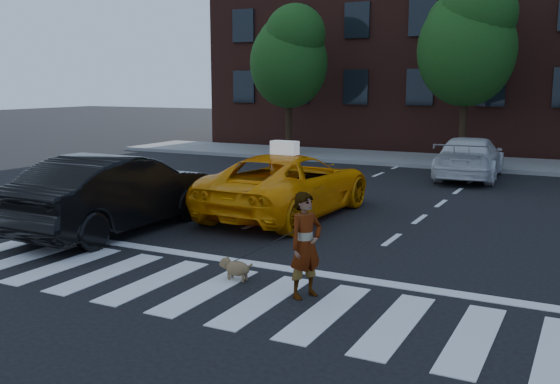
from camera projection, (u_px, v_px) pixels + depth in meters
name	position (u px, v px, depth m)	size (l,w,h in m)	color
ground	(206.00, 291.00, 9.62)	(120.00, 120.00, 0.00)	black
crosswalk	(206.00, 291.00, 9.61)	(13.00, 2.40, 0.01)	silver
stop_line	(257.00, 264.00, 11.02)	(12.00, 0.30, 0.01)	silver
sidewalk_far	(451.00, 162.00, 24.94)	(30.00, 4.00, 0.15)	slate
building	(489.00, 25.00, 30.50)	(26.00, 10.00, 12.00)	#4A211A
tree_left	(290.00, 53.00, 26.88)	(3.39, 3.38, 6.50)	black
tree_mid	(468.00, 38.00, 23.44)	(3.69, 3.69, 7.10)	black
taxi	(288.00, 184.00, 15.09)	(2.49, 5.40, 1.50)	orange
black_sedan	(117.00, 193.00, 13.44)	(1.77, 5.08, 1.67)	black
white_suv	(470.00, 158.00, 20.93)	(1.96, 4.82, 1.40)	silver
woman	(306.00, 245.00, 9.23)	(0.58, 0.38, 1.59)	#999999
dog	(235.00, 267.00, 10.13)	(0.62, 0.25, 0.35)	#94664B
taxi_sign	(285.00, 148.00, 14.76)	(0.65, 0.28, 0.32)	white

